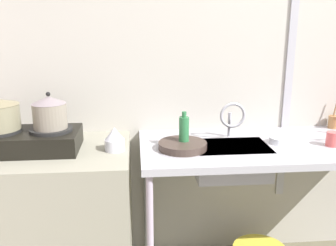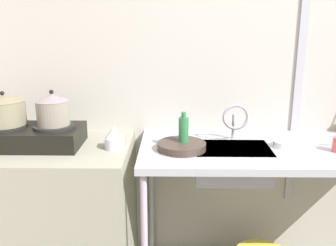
{
  "view_description": "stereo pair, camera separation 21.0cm",
  "coord_description": "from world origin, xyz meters",
  "px_view_note": "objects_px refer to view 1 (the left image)",
  "views": [
    {
      "loc": [
        -1.16,
        -0.94,
        1.59
      ],
      "look_at": [
        -0.98,
        1.08,
        1.03
      ],
      "focal_mm": 40.22,
      "sensor_mm": 36.0,
      "label": 1
    },
    {
      "loc": [
        -0.95,
        -0.95,
        1.59
      ],
      "look_at": [
        -0.98,
        1.08,
        1.03
      ],
      "focal_mm": 40.22,
      "sensor_mm": 36.0,
      "label": 2
    }
  ],
  "objects_px": {
    "bottle_by_sink": "(184,132)",
    "percolator": "(115,139)",
    "faucet": "(232,116)",
    "utensil_jar": "(334,121)",
    "small_bowl_on_drainboard": "(280,140)",
    "pot_on_right_burner": "(50,112)",
    "frying_pan": "(183,146)",
    "sink_basin": "(231,160)",
    "cup_by_rack": "(332,139)",
    "stove": "(26,140)"
  },
  "relations": [
    {
      "from": "faucet",
      "to": "percolator",
      "type": "bearing_deg",
      "value": -168.48
    },
    {
      "from": "pot_on_right_burner",
      "to": "percolator",
      "type": "xyz_separation_m",
      "value": [
        0.35,
        -0.04,
        -0.15
      ]
    },
    {
      "from": "bottle_by_sink",
      "to": "utensil_jar",
      "type": "xyz_separation_m",
      "value": [
        1.04,
        0.31,
        -0.05
      ]
    },
    {
      "from": "bottle_by_sink",
      "to": "percolator",
      "type": "bearing_deg",
      "value": -178.33
    },
    {
      "from": "cup_by_rack",
      "to": "bottle_by_sink",
      "type": "bearing_deg",
      "value": 177.03
    },
    {
      "from": "bottle_by_sink",
      "to": "stove",
      "type": "bearing_deg",
      "value": 178.07
    },
    {
      "from": "stove",
      "to": "small_bowl_on_drainboard",
      "type": "distance_m",
      "value": 1.44
    },
    {
      "from": "small_bowl_on_drainboard",
      "to": "bottle_by_sink",
      "type": "height_order",
      "value": "bottle_by_sink"
    },
    {
      "from": "cup_by_rack",
      "to": "small_bowl_on_drainboard",
      "type": "xyz_separation_m",
      "value": [
        -0.28,
        0.08,
        -0.02
      ]
    },
    {
      "from": "percolator",
      "to": "bottle_by_sink",
      "type": "bearing_deg",
      "value": 1.67
    },
    {
      "from": "sink_basin",
      "to": "utensil_jar",
      "type": "height_order",
      "value": "utensil_jar"
    },
    {
      "from": "percolator",
      "to": "cup_by_rack",
      "type": "relative_size",
      "value": 1.6
    },
    {
      "from": "sink_basin",
      "to": "faucet",
      "type": "height_order",
      "value": "faucet"
    },
    {
      "from": "small_bowl_on_drainboard",
      "to": "utensil_jar",
      "type": "bearing_deg",
      "value": 30.64
    },
    {
      "from": "cup_by_rack",
      "to": "faucet",
      "type": "bearing_deg",
      "value": 162.22
    },
    {
      "from": "pot_on_right_burner",
      "to": "frying_pan",
      "type": "relative_size",
      "value": 0.74
    },
    {
      "from": "faucet",
      "to": "bottle_by_sink",
      "type": "bearing_deg",
      "value": -157.05
    },
    {
      "from": "percolator",
      "to": "small_bowl_on_drainboard",
      "type": "bearing_deg",
      "value": 2.56
    },
    {
      "from": "pot_on_right_burner",
      "to": "percolator",
      "type": "relative_size",
      "value": 1.52
    },
    {
      "from": "utensil_jar",
      "to": "cup_by_rack",
      "type": "bearing_deg",
      "value": -118.83
    },
    {
      "from": "faucet",
      "to": "utensil_jar",
      "type": "distance_m",
      "value": 0.77
    },
    {
      "from": "sink_basin",
      "to": "frying_pan",
      "type": "relative_size",
      "value": 1.56
    },
    {
      "from": "pot_on_right_burner",
      "to": "cup_by_rack",
      "type": "xyz_separation_m",
      "value": [
        1.58,
        -0.07,
        -0.17
      ]
    },
    {
      "from": "faucet",
      "to": "bottle_by_sink",
      "type": "relative_size",
      "value": 1.09
    },
    {
      "from": "cup_by_rack",
      "to": "pot_on_right_burner",
      "type": "bearing_deg",
      "value": 177.34
    },
    {
      "from": "frying_pan",
      "to": "bottle_by_sink",
      "type": "distance_m",
      "value": 0.08
    },
    {
      "from": "percolator",
      "to": "frying_pan",
      "type": "height_order",
      "value": "percolator"
    },
    {
      "from": "small_bowl_on_drainboard",
      "to": "utensil_jar",
      "type": "distance_m",
      "value": 0.55
    },
    {
      "from": "frying_pan",
      "to": "bottle_by_sink",
      "type": "bearing_deg",
      "value": 65.39
    },
    {
      "from": "stove",
      "to": "frying_pan",
      "type": "xyz_separation_m",
      "value": [
        0.86,
        -0.05,
        -0.04
      ]
    },
    {
      "from": "small_bowl_on_drainboard",
      "to": "utensil_jar",
      "type": "height_order",
      "value": "utensil_jar"
    },
    {
      "from": "sink_basin",
      "to": "small_bowl_on_drainboard",
      "type": "distance_m",
      "value": 0.31
    },
    {
      "from": "percolator",
      "to": "frying_pan",
      "type": "xyz_separation_m",
      "value": [
        0.37,
        -0.01,
        -0.04
      ]
    },
    {
      "from": "utensil_jar",
      "to": "faucet",
      "type": "bearing_deg",
      "value": -166.21
    },
    {
      "from": "cup_by_rack",
      "to": "bottle_by_sink",
      "type": "distance_m",
      "value": 0.85
    },
    {
      "from": "faucet",
      "to": "utensil_jar",
      "type": "height_order",
      "value": "faucet"
    },
    {
      "from": "pot_on_right_burner",
      "to": "bottle_by_sink",
      "type": "height_order",
      "value": "pot_on_right_burner"
    },
    {
      "from": "percolator",
      "to": "bottle_by_sink",
      "type": "height_order",
      "value": "bottle_by_sink"
    },
    {
      "from": "small_bowl_on_drainboard",
      "to": "bottle_by_sink",
      "type": "bearing_deg",
      "value": -176.84
    },
    {
      "from": "frying_pan",
      "to": "cup_by_rack",
      "type": "bearing_deg",
      "value": -1.46
    },
    {
      "from": "stove",
      "to": "pot_on_right_burner",
      "type": "height_order",
      "value": "pot_on_right_burner"
    },
    {
      "from": "pot_on_right_burner",
      "to": "sink_basin",
      "type": "distance_m",
      "value": 1.05
    },
    {
      "from": "stove",
      "to": "frying_pan",
      "type": "bearing_deg",
      "value": -3.43
    },
    {
      "from": "stove",
      "to": "utensil_jar",
      "type": "bearing_deg",
      "value": 8.38
    },
    {
      "from": "percolator",
      "to": "pot_on_right_burner",
      "type": "bearing_deg",
      "value": 173.31
    },
    {
      "from": "pot_on_right_burner",
      "to": "small_bowl_on_drainboard",
      "type": "relative_size",
      "value": 1.59
    },
    {
      "from": "sink_basin",
      "to": "faucet",
      "type": "relative_size",
      "value": 1.85
    },
    {
      "from": "pot_on_right_burner",
      "to": "sink_basin",
      "type": "height_order",
      "value": "pot_on_right_burner"
    },
    {
      "from": "percolator",
      "to": "sink_basin",
      "type": "distance_m",
      "value": 0.68
    },
    {
      "from": "percolator",
      "to": "faucet",
      "type": "relative_size",
      "value": 0.57
    }
  ]
}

